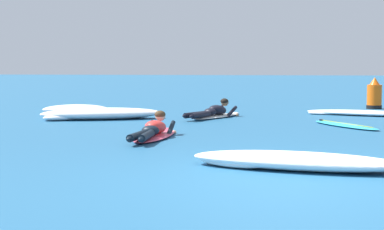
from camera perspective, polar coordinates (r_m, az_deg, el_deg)
name	(u,v)px	position (r m, az deg, el deg)	size (l,w,h in m)	color
ground_plane	(284,114)	(17.44, 8.70, 0.12)	(120.00, 120.00, 0.00)	#235B84
surfer_near	(154,131)	(11.60, -3.65, -1.54)	(0.70, 2.64, 0.53)	#E54C66
surfer_far	(215,113)	(15.93, 2.15, 0.23)	(1.44, 2.52, 0.54)	white
drifting_surfboard	(345,125)	(14.15, 14.26, -0.92)	(1.58, 2.17, 0.16)	#2DB2D1
whitewater_mid_left	(364,113)	(17.27, 15.94, 0.18)	(3.22, 1.56, 0.15)	white
whitewater_mid_right	(102,114)	(15.67, -8.54, 0.10)	(3.25, 1.95, 0.30)	white
whitewater_back	(297,161)	(8.26, 9.87, -4.34)	(2.98, 1.26, 0.24)	white
whitewater_far_band	(75,110)	(17.40, -10.97, 0.50)	(2.01, 1.43, 0.28)	white
channel_marker_buoy	(374,96)	(19.95, 16.87, 1.70)	(0.48, 0.48, 1.00)	#EA5B0F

